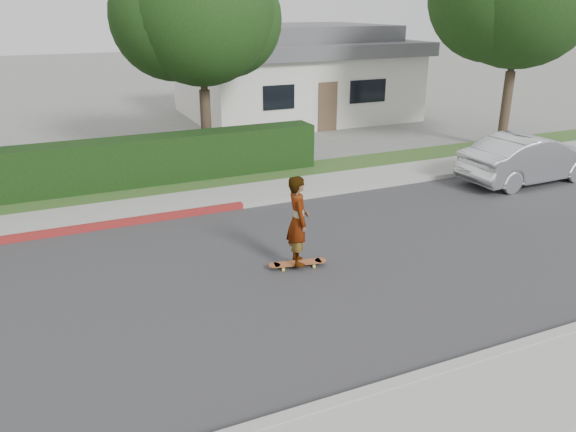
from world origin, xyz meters
name	(u,v)px	position (x,y,z in m)	size (l,w,h in m)	color
ground	(264,277)	(0.00, 0.00, 0.00)	(120.00, 120.00, 0.00)	slate
road	(264,277)	(0.00, 0.00, 0.01)	(60.00, 8.00, 0.01)	#2D2D30
curb_near	(372,393)	(0.00, -4.10, 0.07)	(60.00, 0.20, 0.15)	#9E9E99
curb_far	(206,211)	(0.00, 4.10, 0.07)	(60.00, 0.20, 0.15)	#9E9E99
sidewalk_far	(197,201)	(0.00, 5.00, 0.06)	(60.00, 1.60, 0.12)	gray
planting_strip	(183,185)	(0.00, 6.60, 0.05)	(60.00, 1.60, 0.10)	#2D4C1E
hedge	(74,169)	(-3.00, 7.20, 0.75)	(15.00, 1.00, 1.50)	black
tree_center	(198,14)	(1.49, 9.19, 4.90)	(5.66, 4.84, 7.44)	#33261C
house	(293,72)	(8.00, 16.00, 2.10)	(10.60, 8.60, 4.30)	beige
skateboard	(298,263)	(0.81, 0.11, 0.11)	(1.27, 0.47, 0.12)	yellow
skateboarder	(298,220)	(0.81, 0.11, 1.07)	(0.69, 0.45, 1.90)	white
car_silver	(529,158)	(9.95, 2.74, 0.75)	(1.59, 4.56, 1.50)	silver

